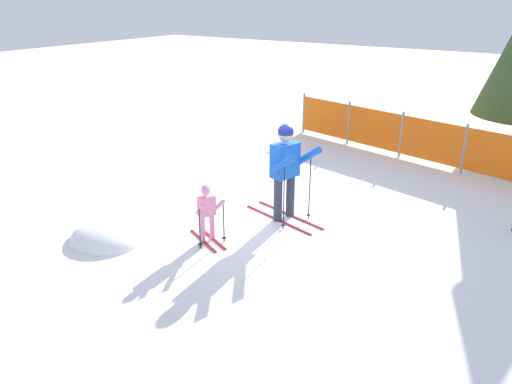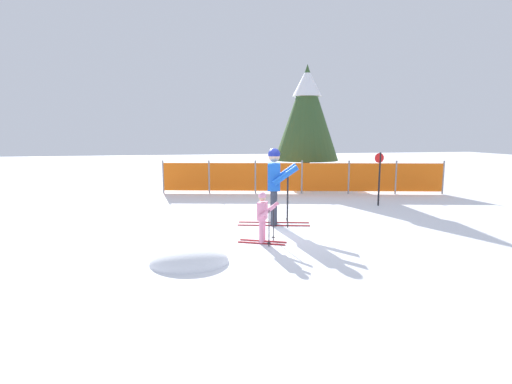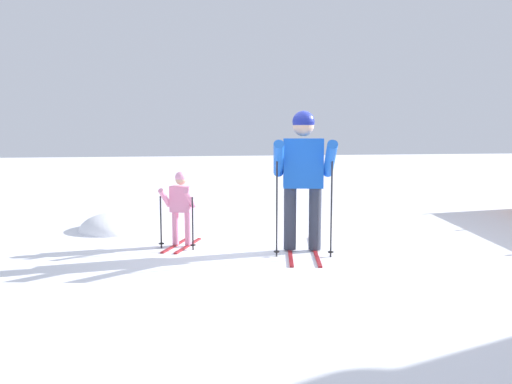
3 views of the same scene
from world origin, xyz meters
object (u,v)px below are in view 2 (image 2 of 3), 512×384
at_px(skier_adult, 275,179).
at_px(skier_child, 263,214).
at_px(safety_fence, 302,177).
at_px(trail_marker, 379,173).
at_px(conifer_far, 307,111).

bearing_deg(skier_adult, skier_child, -97.99).
xyz_separation_m(skier_adult, skier_child, (-0.60, -1.47, -0.48)).
bearing_deg(skier_adult, safety_fence, 79.16).
distance_m(skier_child, trail_marker, 5.24).
bearing_deg(conifer_far, trail_marker, -82.99).
relative_size(skier_child, safety_fence, 0.10).
relative_size(skier_child, trail_marker, 0.64).
distance_m(skier_child, safety_fence, 6.41).
bearing_deg(skier_child, skier_adult, 92.31).
bearing_deg(safety_fence, skier_adult, -115.21).
bearing_deg(safety_fence, skier_child, -114.50).
xyz_separation_m(safety_fence, trail_marker, (1.47, -2.62, 0.37)).
bearing_deg(conifer_far, safety_fence, -111.58).
xyz_separation_m(skier_adult, safety_fence, (2.06, 4.37, -0.47)).
height_order(skier_adult, conifer_far, conifer_far).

